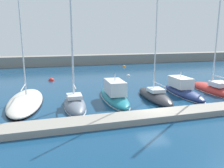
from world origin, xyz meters
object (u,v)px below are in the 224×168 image
at_px(sailboat_charcoal_fourth, 155,95).
at_px(sailboat_slate_second, 75,103).
at_px(sailboat_red_sixth, 215,89).
at_px(mooring_buoy_orange, 124,67).
at_px(mooring_buoy_white, 128,76).
at_px(mooring_buoy_red, 51,81).
at_px(motorboat_navy_fifth, 182,90).
at_px(sailboat_ivory_nearest, 26,101).
at_px(motorboat_teal_third, 114,94).

bearing_deg(sailboat_charcoal_fourth, sailboat_slate_second, 94.69).
distance_m(sailboat_red_sixth, mooring_buoy_orange, 25.04).
xyz_separation_m(sailboat_slate_second, sailboat_red_sixth, (17.17, 1.13, 0.00)).
distance_m(sailboat_slate_second, mooring_buoy_white, 18.35).
bearing_deg(sailboat_red_sixth, mooring_buoy_red, 56.61).
relative_size(mooring_buoy_red, mooring_buoy_white, 1.36).
bearing_deg(sailboat_red_sixth, sailboat_charcoal_fourth, 96.00).
xyz_separation_m(motorboat_navy_fifth, mooring_buoy_orange, (1.40, 24.61, -0.55)).
relative_size(sailboat_slate_second, mooring_buoy_red, 16.20).
relative_size(sailboat_red_sixth, mooring_buoy_white, 28.65).
relative_size(sailboat_ivory_nearest, sailboat_charcoal_fourth, 1.31).
xyz_separation_m(sailboat_charcoal_fourth, mooring_buoy_white, (2.29, 14.34, -0.41)).
bearing_deg(sailboat_red_sixth, mooring_buoy_orange, 7.96).
xyz_separation_m(sailboat_charcoal_fourth, motorboat_navy_fifth, (4.08, 0.99, 0.14)).
bearing_deg(mooring_buoy_orange, motorboat_navy_fifth, -93.26).
bearing_deg(mooring_buoy_red, sailboat_charcoal_fourth, -52.68).
bearing_deg(sailboat_red_sixth, sailboat_slate_second, 94.75).
relative_size(sailboat_ivory_nearest, motorboat_navy_fifth, 2.42).
bearing_deg(sailboat_ivory_nearest, sailboat_red_sixth, -91.24).
height_order(sailboat_ivory_nearest, mooring_buoy_white, sailboat_ivory_nearest).
bearing_deg(motorboat_navy_fifth, sailboat_red_sixth, -90.45).
relative_size(mooring_buoy_orange, mooring_buoy_white, 1.08).
bearing_deg(sailboat_slate_second, sailboat_charcoal_fourth, -86.06).
height_order(mooring_buoy_orange, mooring_buoy_white, mooring_buoy_orange).
bearing_deg(sailboat_ivory_nearest, sailboat_slate_second, -116.10).
xyz_separation_m(sailboat_slate_second, mooring_buoy_red, (-1.83, 14.13, -0.41)).
bearing_deg(sailboat_charcoal_fourth, mooring_buoy_orange, -9.93).
height_order(motorboat_teal_third, mooring_buoy_red, motorboat_teal_third).
distance_m(sailboat_ivory_nearest, sailboat_slate_second, 5.26).
bearing_deg(motorboat_teal_third, motorboat_navy_fifth, -87.66).
relative_size(motorboat_teal_third, sailboat_red_sixth, 0.47).
bearing_deg(motorboat_navy_fifth, sailboat_ivory_nearest, 88.88).
bearing_deg(sailboat_slate_second, mooring_buoy_white, -35.21).
bearing_deg(mooring_buoy_orange, sailboat_red_sixth, -83.02).
height_order(sailboat_slate_second, motorboat_teal_third, sailboat_slate_second).
bearing_deg(sailboat_ivory_nearest, mooring_buoy_red, -11.15).
bearing_deg(mooring_buoy_orange, motorboat_teal_third, -111.61).
distance_m(motorboat_navy_fifth, mooring_buoy_red, 19.36).
xyz_separation_m(sailboat_red_sixth, mooring_buoy_orange, (-3.04, 24.85, -0.41)).
height_order(sailboat_ivory_nearest, motorboat_teal_third, sailboat_ivory_nearest).
height_order(sailboat_ivory_nearest, sailboat_red_sixth, sailboat_ivory_nearest).
xyz_separation_m(motorboat_teal_third, sailboat_red_sixth, (12.81, -0.19, -0.19)).
height_order(sailboat_charcoal_fourth, mooring_buoy_red, sailboat_charcoal_fourth).
bearing_deg(motorboat_teal_third, sailboat_slate_second, 108.82).
relative_size(motorboat_teal_third, motorboat_navy_fifth, 1.09).
relative_size(motorboat_teal_third, mooring_buoy_orange, 12.45).
distance_m(sailboat_ivory_nearest, motorboat_teal_third, 9.06).
distance_m(sailboat_slate_second, mooring_buoy_red, 14.25).
height_order(sailboat_slate_second, mooring_buoy_white, sailboat_slate_second).
height_order(sailboat_red_sixth, mooring_buoy_orange, sailboat_red_sixth).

